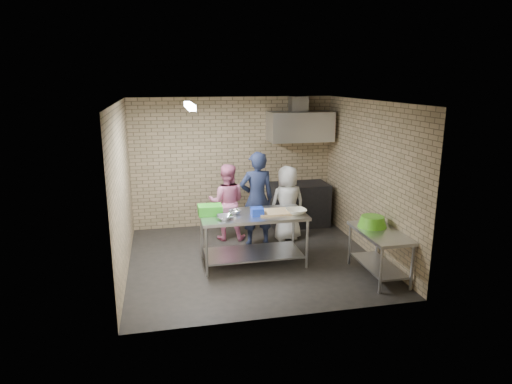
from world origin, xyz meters
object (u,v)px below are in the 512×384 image
woman_pink (227,202)px  green_basin (372,221)px  green_crate (210,210)px  blue_tub (257,212)px  stove (299,204)px  woman_white (287,203)px  bottle_green (318,129)px  side_counter (379,254)px  prep_table (253,239)px  man_navy (257,199)px

woman_pink → green_basin: bearing=149.1°
green_crate → blue_tub: (0.75, -0.22, -0.01)m
green_crate → green_basin: green_crate is taller
stove → woman_pink: bearing=-161.7°
woman_pink → woman_white: woman_pink is taller
blue_tub → woman_pink: bearing=102.2°
blue_tub → green_basin: 1.86m
green_crate → bottle_green: bottle_green is taller
stove → green_crate: (-2.08, -1.70, 0.50)m
green_crate → bottle_green: bearing=37.5°
side_counter → green_crate: size_ratio=3.09×
prep_table → green_crate: bearing=170.3°
side_counter → bottle_green: bearing=90.0°
woman_pink → man_navy: bearing=153.2°
prep_table → man_navy: 1.01m
woman_pink → woman_white: 1.17m
bottle_green → woman_pink: 2.56m
stove → man_navy: bearing=-139.9°
bottle_green → stove: bearing=-151.9°
prep_table → woman_white: woman_white is taller
woman_pink → woman_white: bearing=179.1°
green_basin → woman_white: woman_white is taller
side_counter → woman_white: bearing=116.0°
man_navy → woman_white: (0.63, 0.14, -0.16)m
woman_pink → blue_tub: bearing=114.8°
green_crate → woman_white: 1.83m
prep_table → bottle_green: size_ratio=11.67×
green_crate → bottle_green: (2.53, 1.94, 1.06)m
green_crate → woman_pink: size_ratio=0.26×
stove → woman_white: (-0.50, -0.81, 0.28)m
green_crate → woman_pink: 1.27m
stove → woman_white: bearing=-121.4°
green_crate → blue_tub: 0.78m
man_navy → woman_pink: bearing=-42.3°
green_basin → bottle_green: 2.98m
prep_table → green_basin: green_basin is taller
bottle_green → woman_pink: bearing=-159.5°
stove → bottle_green: bottle_green is taller
stove → green_basin: (0.43, -2.50, 0.38)m
side_counter → woman_pink: size_ratio=0.81×
stove → woman_pink: (-1.63, -0.54, 0.29)m
stove → green_crate: 2.73m
bottle_green → man_navy: size_ratio=0.08×
bottle_green → woman_pink: (-2.08, -0.78, -1.27)m
stove → green_crate: size_ratio=3.09×
man_navy → bottle_green: bearing=-145.8°
side_counter → stove: size_ratio=1.00×
blue_tub → woman_white: bearing=53.0°
blue_tub → man_navy: man_navy is taller
green_crate → man_navy: size_ratio=0.22×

